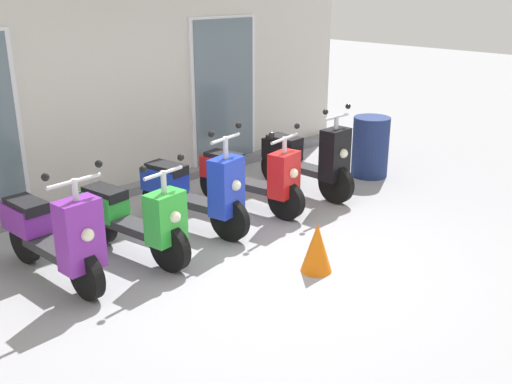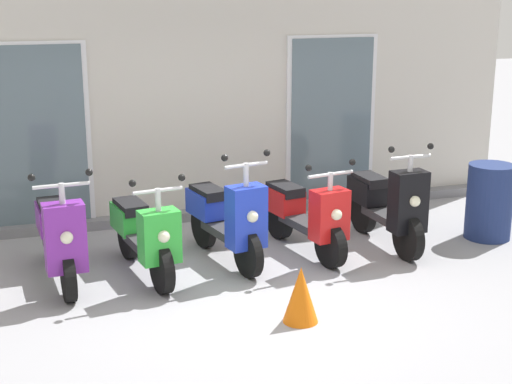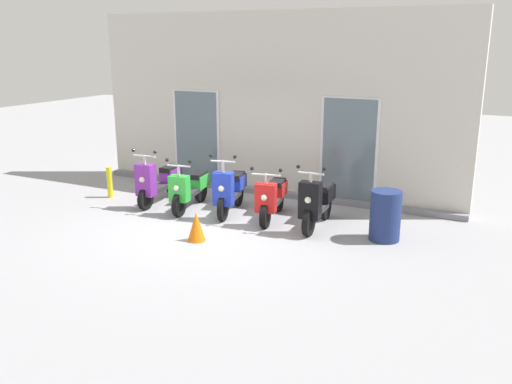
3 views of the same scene
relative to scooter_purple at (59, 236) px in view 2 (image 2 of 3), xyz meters
name	(u,v)px [view 2 (image 2 of 3)]	position (x,y,z in m)	size (l,w,h in m)	color
ground_plane	(258,296)	(1.79, -0.97, -0.49)	(40.00, 40.00, 0.00)	#939399
storefront_facade	(188,64)	(1.79, 1.89, 1.47)	(8.80, 0.50, 4.05)	beige
scooter_purple	(59,236)	(0.00, 0.00, 0.00)	(0.59, 1.61, 1.27)	black
scooter_green	(143,234)	(0.84, -0.06, -0.04)	(0.61, 1.59, 1.17)	black
scooter_blue	(226,218)	(1.75, 0.03, 0.02)	(0.66, 1.55, 1.32)	black
scooter_red	(304,214)	(2.67, 0.07, -0.04)	(0.68, 1.58, 1.15)	black
scooter_black	(387,205)	(3.64, -0.03, 0.01)	(0.55, 1.57, 1.29)	black
traffic_cone	(301,294)	(1.98, -1.63, -0.23)	(0.32, 0.32, 0.52)	orange
trash_bin	(489,202)	(4.94, -0.12, -0.04)	(0.54, 0.54, 0.90)	navy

